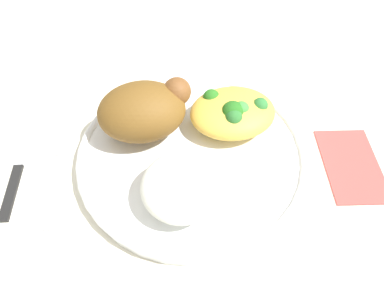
% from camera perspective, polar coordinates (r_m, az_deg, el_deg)
% --- Properties ---
extents(ground_plane, '(2.00, 2.00, 0.00)m').
position_cam_1_polar(ground_plane, '(0.48, 0.00, -2.24)').
color(ground_plane, white).
extents(plate, '(0.30, 0.30, 0.02)m').
position_cam_1_polar(plate, '(0.47, 0.00, -1.48)').
color(plate, white).
rests_on(plate, ground_plane).
extents(roasted_chicken, '(0.12, 0.09, 0.07)m').
position_cam_1_polar(roasted_chicken, '(0.47, -7.49, 5.27)').
color(roasted_chicken, brown).
rests_on(roasted_chicken, plate).
extents(rice_pile, '(0.09, 0.09, 0.04)m').
position_cam_1_polar(rice_pile, '(0.41, -1.69, -6.68)').
color(rice_pile, white).
rests_on(rice_pile, plate).
extents(mac_cheese_with_broccoli, '(0.11, 0.09, 0.05)m').
position_cam_1_polar(mac_cheese_with_broccoli, '(0.48, 6.39, 5.01)').
color(mac_cheese_with_broccoli, '#ECB844').
rests_on(mac_cheese_with_broccoli, plate).
extents(fork, '(0.03, 0.14, 0.01)m').
position_cam_1_polar(fork, '(0.50, -20.20, -4.17)').
color(fork, '#B2B2B7').
rests_on(fork, ground_plane).
extents(knife, '(0.04, 0.19, 0.01)m').
position_cam_1_polar(knife, '(0.52, -25.54, -3.13)').
color(knife, black).
rests_on(knife, ground_plane).
extents(napkin, '(0.09, 0.13, 0.00)m').
position_cam_1_polar(napkin, '(0.52, 23.72, -2.96)').
color(napkin, '#DB4C47').
rests_on(napkin, ground_plane).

